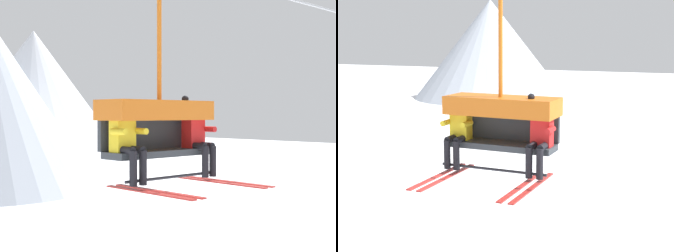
% 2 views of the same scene
% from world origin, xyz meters
% --- Properties ---
extents(mountain_peak_east, '(22.34, 22.34, 15.40)m').
position_xyz_m(mountain_peak_east, '(23.22, 43.73, 7.70)').
color(mountain_peak_east, white).
rests_on(mountain_peak_east, ground_plane).
extents(chairlift_chair, '(1.87, 0.74, 3.27)m').
position_xyz_m(chairlift_chair, '(0.81, -0.73, 6.33)').
color(chairlift_chair, '#33383D').
extents(skier_yellow, '(0.46, 1.70, 1.23)m').
position_xyz_m(skier_yellow, '(0.08, -0.95, 6.01)').
color(skier_yellow, yellow).
extents(skier_red, '(0.48, 1.70, 1.34)m').
position_xyz_m(skier_red, '(1.53, -0.94, 6.04)').
color(skier_red, red).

